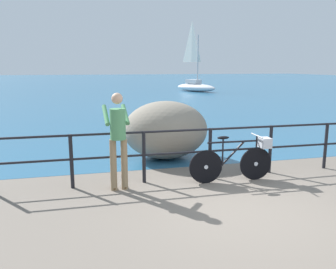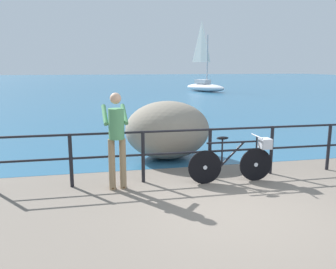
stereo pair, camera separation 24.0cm
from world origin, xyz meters
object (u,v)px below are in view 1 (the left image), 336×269
Objects in this scene: bicycle at (238,158)px; breakwater_boulder_main at (166,130)px; person_at_railing at (118,137)px; sailboat at (195,84)px.

breakwater_boulder_main is (-0.98, 2.06, 0.24)m from bicycle.
sailboat reaches higher than person_at_railing.
sailboat is at bearing -24.36° from person_at_railing.
bicycle is 2.30m from breakwater_boulder_main.
bicycle is 0.96× the size of person_at_railing.
breakwater_boulder_main is at bearing -48.61° from sailboat.
person_at_railing is 25.47m from sailboat.
bicycle is at bearing -64.59° from breakwater_boulder_main.
breakwater_boulder_main is 23.13m from sailboat.
breakwater_boulder_main is 0.34× the size of sailboat.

